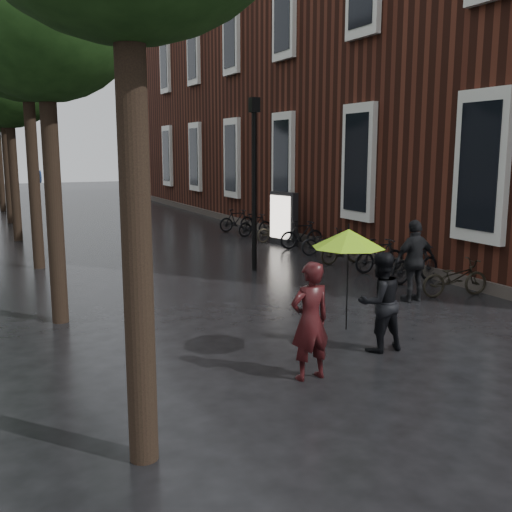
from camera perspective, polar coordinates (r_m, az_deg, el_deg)
ground at (r=8.27m, az=20.47°, el=-14.89°), size 120.00×120.00×0.00m
brick_building at (r=29.44m, az=7.90°, el=15.09°), size 10.20×33.20×12.00m
street_trees at (r=21.29m, az=-22.07°, el=17.34°), size 4.33×34.03×8.91m
person_burgundy at (r=8.96m, az=5.17°, el=-6.17°), size 0.67×0.46×1.80m
person_black at (r=10.39m, az=11.71°, el=-4.30°), size 0.84×0.66×1.71m
lime_umbrella at (r=9.39m, az=8.80°, el=1.66°), size 1.15×1.15×1.69m
pedestrian_walking at (r=13.93m, az=14.88°, el=-0.45°), size 1.09×0.45×1.86m
parked_bicycles at (r=19.37m, az=6.47°, el=1.33°), size 1.98×13.22×1.00m
ad_lightbox at (r=21.66m, az=2.63°, el=3.62°), size 0.29×1.25×1.89m
lamp_post at (r=16.71m, az=-0.16°, el=8.42°), size 0.25×0.25×4.79m
cycle_sign at (r=24.18m, az=-19.88°, el=5.58°), size 0.14×0.48×2.63m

